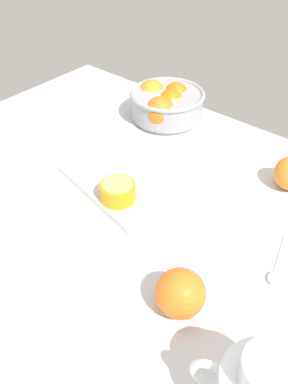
# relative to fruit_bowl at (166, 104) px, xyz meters

# --- Properties ---
(ground_plane) EXTENTS (1.37, 1.06, 0.03)m
(ground_plane) POSITION_rel_fruit_bowl_xyz_m (0.21, -0.40, -0.07)
(ground_plane) COLOR silver
(fruit_bowl) EXTENTS (0.22, 0.22, 0.10)m
(fruit_bowl) POSITION_rel_fruit_bowl_xyz_m (0.00, 0.00, 0.00)
(fruit_bowl) COLOR #99999E
(fruit_bowl) RESTS_ON ground_plane
(cutting_board) EXTENTS (0.31, 0.21, 0.02)m
(cutting_board) POSITION_rel_fruit_bowl_xyz_m (0.11, -0.33, -0.04)
(cutting_board) COLOR beige
(cutting_board) RESTS_ON ground_plane
(orange_half_0) EXTENTS (0.08, 0.08, 0.04)m
(orange_half_0) POSITION_rel_fruit_bowl_xyz_m (0.15, -0.37, -0.01)
(orange_half_0) COLOR orange
(orange_half_0) RESTS_ON cutting_board
(loose_orange_4) EXTENTS (0.09, 0.09, 0.09)m
(loose_orange_4) POSITION_rel_fruit_bowl_xyz_m (0.43, -0.51, -0.01)
(loose_orange_4) COLOR orange
(loose_orange_4) RESTS_ON ground_plane
(spoon) EXTENTS (0.05, 0.14, 0.01)m
(spoon) POSITION_rel_fruit_bowl_xyz_m (0.52, -0.31, -0.05)
(spoon) COLOR silver
(spoon) RESTS_ON ground_plane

